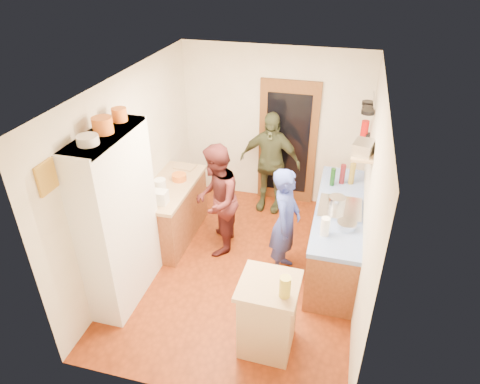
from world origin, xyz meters
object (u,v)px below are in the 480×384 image
at_px(hutch_body, 119,220).
at_px(person_back, 270,163).
at_px(person_hob, 287,224).
at_px(person_left, 219,199).
at_px(island_base, 268,317).
at_px(right_counter_base, 336,235).

distance_m(hutch_body, person_back, 2.78).
xyz_separation_m(person_hob, person_left, (-1.01, 0.29, 0.05)).
bearing_deg(island_base, person_back, 100.89).
bearing_deg(hutch_body, person_left, 54.01).
relative_size(right_counter_base, island_base, 2.56).
relative_size(island_base, person_left, 0.52).
xyz_separation_m(right_counter_base, person_back, (-1.16, 1.12, 0.43)).
xyz_separation_m(hutch_body, right_counter_base, (2.50, 1.30, -0.68)).
relative_size(right_counter_base, person_back, 1.30).
xyz_separation_m(island_base, person_back, (-0.54, 2.81, 0.42)).
xyz_separation_m(right_counter_base, person_hob, (-0.63, -0.41, 0.35)).
relative_size(hutch_body, person_hob, 1.42).
relative_size(right_counter_base, person_hob, 1.42).
bearing_deg(right_counter_base, person_hob, -147.21).
bearing_deg(person_back, hutch_body, -115.49).
bearing_deg(person_left, island_base, 24.31).
height_order(right_counter_base, person_back, person_back).
bearing_deg(person_left, hutch_body, -44.76).
height_order(hutch_body, right_counter_base, hutch_body).
relative_size(right_counter_base, person_left, 1.34).
distance_m(right_counter_base, island_base, 1.81).
distance_m(hutch_body, island_base, 2.04).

